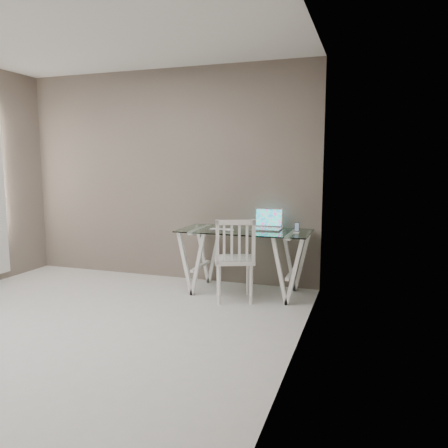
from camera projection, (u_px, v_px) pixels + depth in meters
The scene contains 7 objects.
room at pixel (38, 138), 3.56m from camera, with size 4.50×4.52×2.71m.
desk at pixel (244, 261), 5.07m from camera, with size 1.50×0.70×0.75m.
chair at pixel (235, 256), 4.73m from camera, with size 0.55×0.55×0.93m.
laptop at pixel (267, 224), 5.10m from camera, with size 0.34×0.28×0.24m.
keyboard at pixel (221, 229), 5.06m from camera, with size 0.26×0.11×0.01m, color silver.
mouse at pixel (230, 230), 4.93m from camera, with size 0.10×0.06×0.03m, color white.
phone_dock at pixel (297, 230), 4.82m from camera, with size 0.06×0.06×0.12m.
Camera 1 is at (2.53, -2.93, 1.50)m, focal length 35.00 mm.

